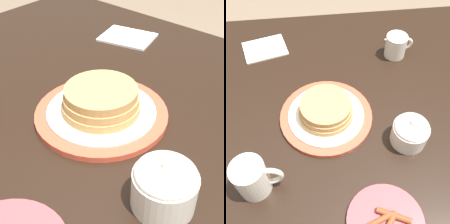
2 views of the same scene
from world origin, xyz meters
The scene contains 4 objects.
dining_table centered at (0.00, 0.00, 0.63)m, with size 1.26×0.95×0.75m.
pancake_plate centered at (0.01, -0.03, 0.78)m, with size 0.27×0.27×0.07m.
sugar_bowl centered at (0.22, -0.13, 0.79)m, with size 0.10×0.10×0.09m.
napkin centered at (-0.18, 0.29, 0.75)m, with size 0.17×0.15×0.01m.
Camera 1 is at (0.38, -0.43, 1.17)m, focal length 55.00 mm.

